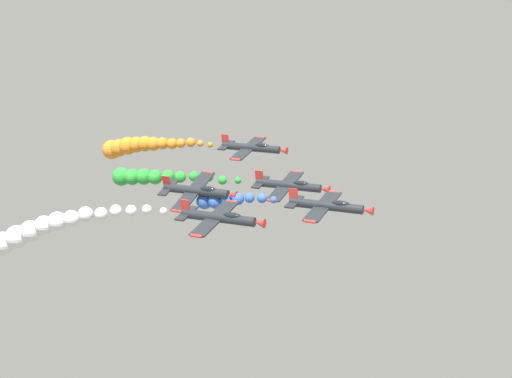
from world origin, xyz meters
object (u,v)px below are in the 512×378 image
(airplane_right_inner, at_px, (219,218))
(airplane_lead, at_px, (327,206))
(airplane_left_inner, at_px, (289,185))
(airplane_right_outer, at_px, (252,148))
(airplane_left_outer, at_px, (197,191))

(airplane_right_inner, bearing_deg, airplane_lead, 132.65)
(airplane_lead, relative_size, airplane_left_inner, 1.00)
(airplane_right_inner, relative_size, airplane_right_outer, 1.00)
(airplane_left_inner, xyz_separation_m, airplane_left_outer, (8.40, -9.35, 0.31))
(airplane_lead, distance_m, airplane_left_inner, 11.71)
(airplane_lead, relative_size, airplane_right_outer, 1.00)
(airplane_lead, bearing_deg, airplane_left_outer, -90.38)
(airplane_left_inner, bearing_deg, airplane_right_outer, -134.13)
(airplane_right_inner, bearing_deg, airplane_left_inner, 174.28)
(airplane_lead, bearing_deg, airplane_left_inner, -136.62)
(airplane_left_inner, bearing_deg, airplane_right_inner, -5.72)
(airplane_left_inner, relative_size, airplane_right_outer, 1.00)
(airplane_left_outer, distance_m, airplane_right_outer, 17.68)
(airplane_lead, distance_m, airplane_left_outer, 17.39)
(airplane_left_outer, bearing_deg, airplane_left_inner, 131.93)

